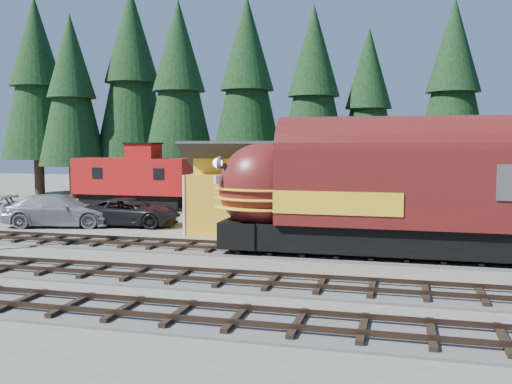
% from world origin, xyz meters
% --- Properties ---
extents(ground, '(120.00, 120.00, 0.00)m').
position_xyz_m(ground, '(0.00, 0.00, 0.00)').
color(ground, '#6B665B').
rests_on(ground, ground).
extents(track_siding, '(68.00, 3.20, 0.33)m').
position_xyz_m(track_siding, '(10.00, 4.00, 0.06)').
color(track_siding, '#4C4947').
rests_on(track_siding, ground).
extents(track_spur, '(32.00, 3.20, 0.33)m').
position_xyz_m(track_spur, '(-10.00, 18.00, 0.06)').
color(track_spur, '#4C4947').
rests_on(track_spur, ground).
extents(depot, '(12.80, 7.00, 5.30)m').
position_xyz_m(depot, '(-0.00, 10.50, 2.96)').
color(depot, gold).
rests_on(depot, ground).
extents(conifer_backdrop, '(78.97, 21.89, 17.29)m').
position_xyz_m(conifer_backdrop, '(3.35, 24.78, 10.25)').
color(conifer_backdrop, black).
rests_on(conifer_backdrop, ground).
extents(locomotive, '(17.82, 3.54, 4.84)m').
position_xyz_m(locomotive, '(5.64, 4.00, 2.79)').
color(locomotive, black).
rests_on(locomotive, ground).
extents(caboose, '(9.15, 2.65, 4.76)m').
position_xyz_m(caboose, '(-14.33, 18.00, 2.39)').
color(caboose, black).
rests_on(caboose, ground).
extents(pickup_truck_a, '(6.48, 3.45, 1.73)m').
position_xyz_m(pickup_truck_a, '(-10.69, 10.22, 0.87)').
color(pickup_truck_a, black).
rests_on(pickup_truck_a, ground).
extents(pickup_truck_b, '(7.34, 4.49, 1.99)m').
position_xyz_m(pickup_truck_b, '(-14.87, 8.96, 0.99)').
color(pickup_truck_b, '#9FA1A6').
rests_on(pickup_truck_b, ground).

